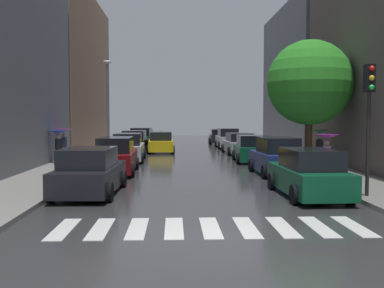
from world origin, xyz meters
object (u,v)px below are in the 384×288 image
(street_tree_right, at_px, (310,83))
(parked_car_right_third, at_px, (252,149))
(pedestrian_near_tree, at_px, (64,137))
(pedestrian_far_side, at_px, (319,140))
(parked_car_right_fifth, at_px, (228,139))
(parked_car_left_sixth, at_px, (144,137))
(pedestrian_by_kerb, at_px, (327,145))
(parked_car_left_nearest, at_px, (90,173))
(parked_car_left_second, at_px, (116,157))
(parked_car_right_sixth, at_px, (220,137))
(lamp_post_left, at_px, (107,100))
(parked_car_left_third, at_px, (128,148))
(parked_car_left_fourth, at_px, (135,143))
(traffic_light_right_corner, at_px, (369,100))
(parked_car_right_nearest, at_px, (309,174))
(parked_car_right_second, at_px, (277,158))
(taxi_midroad, at_px, (161,143))
(pedestrian_foreground, at_px, (58,138))
(parked_car_left_fifth, at_px, (142,138))
(parked_car_right_fourth, at_px, (239,144))

(street_tree_right, bearing_deg, parked_car_right_third, 114.35)
(pedestrian_near_tree, distance_m, pedestrian_far_side, 14.94)
(parked_car_right_fifth, bearing_deg, parked_car_left_sixth, 51.58)
(pedestrian_by_kerb, bearing_deg, parked_car_left_nearest, -57.32)
(parked_car_left_second, xyz_separation_m, parked_car_right_fifth, (7.64, 18.12, -0.00))
(parked_car_right_sixth, xyz_separation_m, lamp_post_left, (-9.33, -14.35, 3.22))
(parked_car_left_third, relative_size, parked_car_left_fourth, 1.08)
(parked_car_right_sixth, bearing_deg, street_tree_right, -172.95)
(parked_car_right_sixth, bearing_deg, parked_car_left_third, 158.83)
(pedestrian_far_side, xyz_separation_m, traffic_light_right_corner, (-1.10, -8.32, 1.73))
(pedestrian_by_kerb, bearing_deg, pedestrian_far_side, -179.88)
(parked_car_right_nearest, bearing_deg, pedestrian_near_tree, 41.36)
(parked_car_left_fourth, distance_m, parked_car_right_second, 15.65)
(parked_car_left_second, xyz_separation_m, parked_car_left_fourth, (-0.20, 12.62, -0.01))
(parked_car_right_nearest, distance_m, pedestrian_far_side, 8.06)
(parked_car_right_fifth, height_order, taxi_midroad, taxi_midroad)
(parked_car_left_third, bearing_deg, parked_car_right_second, -133.99)
(taxi_midroad, xyz_separation_m, pedestrian_foreground, (-5.52, -9.43, 0.79))
(parked_car_left_sixth, xyz_separation_m, parked_car_right_fifth, (7.87, -6.09, 0.09))
(taxi_midroad, height_order, pedestrian_foreground, pedestrian_foreground)
(parked_car_left_fourth, height_order, parked_car_left_fifth, parked_car_left_fifth)
(parked_car_right_fourth, bearing_deg, parked_car_left_fourth, 80.51)
(parked_car_right_third, relative_size, traffic_light_right_corner, 1.00)
(pedestrian_near_tree, bearing_deg, traffic_light_right_corner, 35.68)
(parked_car_right_nearest, bearing_deg, taxi_midroad, 14.66)
(parked_car_right_fifth, bearing_deg, parked_car_right_nearest, 178.95)
(parked_car_right_fifth, relative_size, traffic_light_right_corner, 0.97)
(parked_car_left_third, relative_size, parked_car_left_fifth, 1.02)
(parked_car_left_fifth, height_order, parked_car_right_third, parked_car_left_fifth)
(parked_car_left_nearest, height_order, parked_car_right_fifth, parked_car_right_fifth)
(parked_car_left_nearest, distance_m, parked_car_left_sixth, 30.21)
(parked_car_left_fifth, bearing_deg, parked_car_right_sixth, -53.72)
(parked_car_right_third, xyz_separation_m, traffic_light_right_corner, (1.58, -12.95, 2.51))
(parked_car_left_fifth, bearing_deg, parked_car_right_third, -148.15)
(parked_car_right_sixth, relative_size, pedestrian_near_tree, 2.16)
(parked_car_right_second, distance_m, pedestrian_near_tree, 13.26)
(parked_car_left_second, relative_size, pedestrian_by_kerb, 2.60)
(lamp_post_left, bearing_deg, taxi_midroad, 43.49)
(parked_car_left_fifth, relative_size, pedestrian_foreground, 2.53)
(pedestrian_far_side, xyz_separation_m, lamp_post_left, (-12.10, 9.02, 2.40))
(parked_car_right_nearest, xyz_separation_m, pedestrian_far_side, (2.81, 7.51, 0.78))
(street_tree_right, bearing_deg, parked_car_right_fourth, 100.29)
(parked_car_left_second, relative_size, parked_car_right_fourth, 1.04)
(pedestrian_foreground, xyz_separation_m, pedestrian_by_kerb, (13.33, -6.17, -0.05))
(pedestrian_by_kerb, distance_m, pedestrian_far_side, 3.24)
(pedestrian_near_tree, bearing_deg, pedestrian_by_kerb, 50.19)
(pedestrian_foreground, xyz_separation_m, pedestrian_far_side, (14.03, -3.01, -0.00))
(parked_car_right_second, bearing_deg, parked_car_left_fifth, 19.03)
(pedestrian_far_side, height_order, traffic_light_right_corner, traffic_light_right_corner)
(parked_car_left_fifth, relative_size, lamp_post_left, 0.72)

